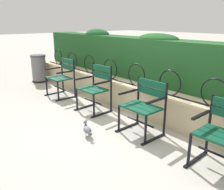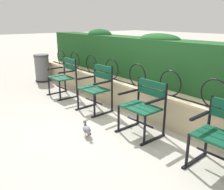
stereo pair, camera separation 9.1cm
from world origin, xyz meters
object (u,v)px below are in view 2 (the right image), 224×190
object	(u,v)px
park_chair_leftmost	(64,76)
park_chair_centre_right	(144,105)
trash_bin	(42,69)
park_chair_centre_left	(97,87)
pigeon_near_chairs	(87,129)

from	to	relation	value
park_chair_leftmost	park_chair_centre_right	size ratio (longest dim) A/B	1.06
trash_bin	park_chair_centre_right	bearing A→B (deg)	-2.01
park_chair_centre_left	pigeon_near_chairs	size ratio (longest dim) A/B	3.15
park_chair_centre_left	trash_bin	size ratio (longest dim) A/B	1.15
park_chair_centre_right	pigeon_near_chairs	size ratio (longest dim) A/B	2.92
pigeon_near_chairs	park_chair_centre_right	bearing A→B (deg)	58.87
park_chair_leftmost	park_chair_centre_right	world-z (taller)	park_chair_leftmost
park_chair_leftmost	pigeon_near_chairs	distance (m)	2.23
park_chair_leftmost	trash_bin	size ratio (longest dim) A/B	1.13
park_chair_leftmost	park_chair_centre_right	bearing A→B (deg)	0.30
park_chair_centre_right	trash_bin	xyz separation A→B (m)	(-4.16, 0.15, -0.09)
park_chair_centre_left	pigeon_near_chairs	bearing A→B (deg)	-43.56
park_chair_centre_left	trash_bin	xyz separation A→B (m)	(-2.89, 0.13, -0.10)
park_chair_centre_right	trash_bin	world-z (taller)	park_chair_centre_right
park_chair_leftmost	trash_bin	distance (m)	1.64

